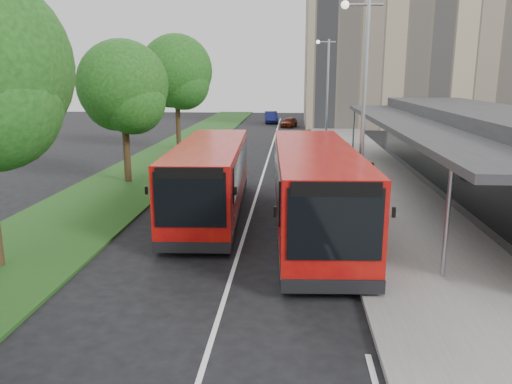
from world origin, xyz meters
TOP-DOWN VIEW (x-y plane):
  - ground at (0.00, 0.00)m, footprint 120.00×120.00m
  - pavement at (6.00, 20.00)m, footprint 5.00×80.00m
  - grass_verge at (-7.00, 20.00)m, footprint 5.00×80.00m
  - lane_centre_line at (0.00, 15.00)m, footprint 0.12×70.00m
  - kerb_dashes at (3.30, 19.00)m, footprint 0.12×56.00m
  - office_block at (14.00, 42.00)m, footprint 22.00×12.00m
  - station_building at (10.86, 8.00)m, footprint 7.70×26.00m
  - tree_mid at (-7.01, 9.05)m, footprint 4.61×4.61m
  - tree_far at (-7.01, 21.05)m, footprint 5.33×5.33m
  - lamp_post_near at (4.12, 2.00)m, footprint 1.44×0.28m
  - lamp_post_far at (4.12, 22.00)m, footprint 1.44×0.28m
  - bus_main at (2.48, 0.91)m, footprint 3.36×11.20m
  - bus_second at (-1.63, 3.24)m, footprint 3.12×10.49m
  - litter_bin at (5.88, 10.72)m, footprint 0.59×0.59m
  - bollard at (5.42, 17.70)m, footprint 0.19×0.19m
  - car_near at (1.23, 38.74)m, footprint 2.09×3.41m
  - car_far at (-0.98, 43.51)m, footprint 1.83×4.25m

SIDE VIEW (x-z plane):
  - ground at x=0.00m, z-range 0.00..0.00m
  - kerb_dashes at x=3.30m, z-range 0.00..0.01m
  - lane_centre_line at x=0.00m, z-range 0.00..0.01m
  - grass_verge at x=-7.00m, z-range 0.00..0.10m
  - pavement at x=6.00m, z-range 0.00..0.15m
  - car_near at x=1.23m, z-range 0.00..1.08m
  - litter_bin at x=5.88m, z-range 0.15..0.96m
  - bollard at x=5.42m, z-range 0.15..1.11m
  - car_far at x=-0.98m, z-range 0.00..1.36m
  - bus_second at x=-1.63m, z-range 0.04..2.97m
  - bus_main at x=2.48m, z-range 0.04..3.18m
  - station_building at x=10.86m, z-range 0.04..4.04m
  - lamp_post_near at x=4.12m, z-range 0.72..8.72m
  - lamp_post_far at x=4.12m, z-range 0.72..8.72m
  - tree_mid at x=-7.01m, z-range 1.08..8.47m
  - tree_far at x=-7.01m, z-range 1.25..9.82m
  - office_block at x=14.00m, z-range 0.00..18.00m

